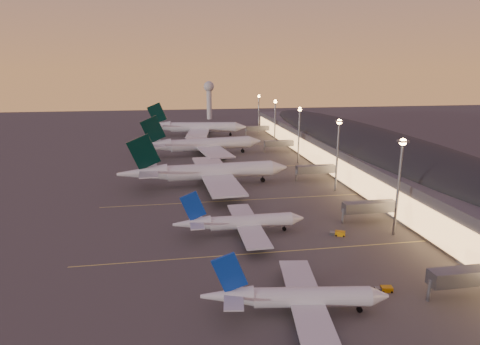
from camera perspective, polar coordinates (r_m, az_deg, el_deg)
name	(u,v)px	position (r m, az deg, el deg)	size (l,w,h in m)	color
ground	(261,244)	(102.52, 2.99, -10.12)	(700.00, 700.00, 0.00)	#413E3C
airliner_narrow_south	(296,298)	(75.61, 7.90, -17.20)	(33.90, 30.53, 12.11)	silver
airliner_narrow_north	(240,222)	(107.04, 0.01, -7.10)	(35.18, 31.31, 12.61)	silver
airliner_wide_near	(206,172)	(150.57, -4.86, 0.08)	(64.06, 58.42, 20.50)	silver
airliner_wide_mid	(200,145)	(204.06, -5.73, 3.94)	(65.95, 60.73, 21.13)	silver
airliner_wide_far	(194,127)	(265.06, -6.54, 6.40)	(68.29, 62.76, 21.86)	silver
terminal_building	(363,148)	(185.99, 17.11, 3.38)	(56.35, 255.00, 17.46)	#4B4B50
light_masts	(314,132)	(167.68, 10.47, 5.66)	(2.20, 217.20, 25.90)	gray
radar_tower	(209,94)	(352.89, -4.42, 11.11)	(9.00, 9.00, 32.50)	silver
lane_markings	(237,196)	(139.24, -0.48, -3.33)	(90.00, 180.36, 0.00)	#D8C659
baggage_tug_a	(341,300)	(81.62, 14.21, -17.12)	(3.70, 1.83, 1.06)	#CB8709
baggage_tug_b	(384,289)	(87.41, 19.85, -15.33)	(3.58, 1.91, 1.01)	#CB8709
baggage_tug_c	(338,233)	(110.18, 13.78, -8.42)	(4.24, 3.06, 1.18)	#CB8709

